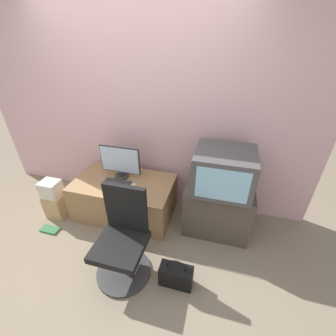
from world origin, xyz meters
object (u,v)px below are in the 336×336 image
mouse (134,185)px  keyboard (117,182)px  handbag (176,275)px  cardboard_box_lower (56,205)px  book (50,230)px  main_monitor (120,162)px  crt_tv (224,171)px  office_chair (123,242)px

mouse → keyboard: bearing=179.0°
handbag → cardboard_box_lower: bearing=163.4°
book → cardboard_box_lower: bearing=105.0°
cardboard_box_lower → handbag: (1.75, -0.52, -0.04)m
main_monitor → cardboard_box_lower: main_monitor is taller
mouse → handbag: mouse is taller
keyboard → crt_tv: size_ratio=0.55×
keyboard → book: keyboard is taller
handbag → mouse: bearing=133.3°
handbag → book: size_ratio=1.49×
main_monitor → crt_tv: size_ratio=0.84×
main_monitor → crt_tv: bearing=-3.9°
mouse → office_chair: size_ratio=0.05×
keyboard → cardboard_box_lower: size_ratio=1.04×
mouse → book: size_ratio=0.22×
mouse → cardboard_box_lower: size_ratio=0.15×
keyboard → cardboard_box_lower: (-0.80, -0.25, -0.35)m
office_chair → book: size_ratio=4.20×
office_chair → cardboard_box_lower: (-1.20, 0.48, -0.22)m
crt_tv → office_chair: crt_tv is taller
main_monitor → keyboard: main_monitor is taller
crt_tv → handbag: 1.15m
main_monitor → mouse: bearing=-33.5°
main_monitor → mouse: main_monitor is taller
keyboard → mouse: mouse is taller
cardboard_box_lower → office_chair: bearing=-21.9°
main_monitor → crt_tv: crt_tv is taller
crt_tv → cardboard_box_lower: crt_tv is taller
keyboard → cardboard_box_lower: keyboard is taller
crt_tv → handbag: crt_tv is taller
handbag → office_chair: bearing=176.2°
mouse → crt_tv: crt_tv is taller
main_monitor → office_chair: office_chair is taller
mouse → main_monitor: bearing=146.5°
main_monitor → cardboard_box_lower: bearing=-153.3°
mouse → cardboard_box_lower: 1.11m
book → office_chair: bearing=-10.8°
keyboard → mouse: size_ratio=6.77×
keyboard → cardboard_box_lower: bearing=-162.5°
crt_tv → office_chair: size_ratio=0.66×
crt_tv → book: crt_tv is taller
keyboard → cardboard_box_lower: 0.91m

